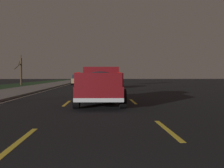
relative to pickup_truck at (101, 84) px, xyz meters
The scene contains 7 objects.
ground 15.92m from the pickup_truck, ahead, with size 144.00×144.00×0.00m, color black.
sidewalk_shoulder 17.57m from the pickup_truck, 25.13° to the left, with size 108.00×4.00×0.12m, color slate.
lane_markings 19.38m from the pickup_truck, ahead, with size 108.00×7.04×0.01m.
pickup_truck is the anchor object (origin of this frame).
sedan_tan 24.80m from the pickup_truck, ahead, with size 4.43×2.07×1.54m.
sedan_silver 14.56m from the pickup_truck, ahead, with size 4.41×2.04×1.54m.
bare_tree_far 26.57m from the pickup_truck, 26.78° to the left, with size 2.48×1.07×4.47m.
Camera 1 is at (-0.91, -0.02, 1.42)m, focal length 37.86 mm.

